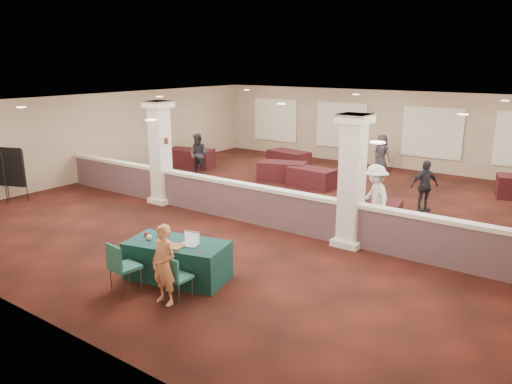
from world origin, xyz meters
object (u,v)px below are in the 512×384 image
Objects in this scene: conf_chair_side at (121,264)px; attendee_a at (198,155)px; attendee_b at (375,197)px; far_table_back_left at (289,159)px; easel_board at (10,168)px; far_table_front_center at (312,178)px; attendee_c at (424,186)px; conf_chair_main at (175,275)px; near_table at (177,260)px; woman at (164,265)px; far_table_front_right at (368,212)px; far_table_back_center at (282,171)px; far_table_front_left at (190,158)px; attendee_d at (382,153)px.

conf_chair_side is 0.61× the size of attendee_a.
far_table_back_left is at bearing 179.58° from attendee_b.
easel_board is 9.98m from far_table_front_center.
conf_chair_main is at bearing -155.19° from attendee_c.
near_table is 1.17× the size of attendee_b.
attendee_b is at bearing -22.96° from attendee_a.
attendee_b is 1.13× the size of attendee_c.
far_table_front_center is 0.96× the size of far_table_back_left.
attendee_b is (2.03, 5.36, 0.48)m from near_table.
near_table is 2.06× the size of conf_chair_side.
easel_board is at bearing -117.43° from attendee_a.
woman is (0.59, -0.92, 0.37)m from near_table.
conf_chair_side reaches higher than far_table_front_right.
conf_chair_main is 0.51× the size of far_table_front_center.
far_table_back_center is (-4.71, 2.90, 0.01)m from far_table_front_right.
far_table_front_left is 1.63m from attendee_a.
conf_chair_side reaches higher than far_table_back_left.
far_table_front_right is at bearing 58.87° from near_table.
far_table_front_left is 1.09× the size of attendee_b.
far_table_front_left is (-7.04, 9.46, -0.20)m from conf_chair_side.
attendee_c is at bearing 118.16° from attendee_b.
far_table_front_center is 0.96× the size of far_table_back_center.
conf_chair_side reaches higher than far_table_back_center.
conf_chair_main reaches higher than far_table_back_left.
conf_chair_main is at bearing -48.20° from far_table_front_left.
far_table_front_left is at bearing 46.50° from attendee_d.
woman is at bearing 112.35° from attendee_d.
easel_board is at bearing -125.78° from far_table_back_center.
far_table_back_center is 1.09× the size of attendee_a.
near_table reaches higher than far_table_front_left.
attendee_b reaches higher than near_table.
attendee_c reaches higher than far_table_front_left.
conf_chair_side is at bearing -107.84° from far_table_front_right.
attendee_b is (3.61, -3.00, 0.53)m from far_table_front_center.
woman is at bearing -62.02° from attendee_b.
conf_chair_side is 0.58× the size of far_table_front_right.
attendee_a reaches higher than attendee_c.
conf_chair_side reaches higher than far_table_front_center.
far_table_back_left is 3.90m from attendee_a.
easel_board is 1.04× the size of far_table_front_center.
attendee_d is at bearing 96.89° from conf_chair_side.
attendee_b is at bearing -39.69° from far_table_front_center.
far_table_back_center is 1.01× the size of attendee_b.
easel_board is 13.60m from attendee_d.
conf_chair_side is at bearing -53.36° from far_table_front_left.
conf_chair_side is 9.37m from attendee_c.
attendee_c is at bearing 77.63° from conf_chair_main.
attendee_c is at bearing -23.78° from far_table_back_left.
easel_board is at bearing -155.60° from far_table_front_right.
woman is at bearing -99.95° from far_table_front_right.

